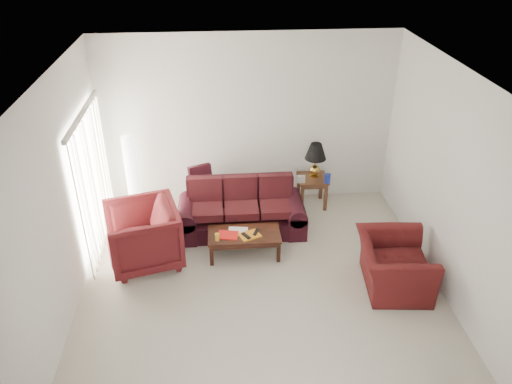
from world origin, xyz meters
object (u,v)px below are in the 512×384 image
(floor_lamp, at_px, (133,177))
(armchair_right, at_px, (394,265))
(armchair_left, at_px, (143,235))
(sofa, at_px, (241,209))
(end_table, at_px, (312,191))
(coffee_table, at_px, (244,244))

(floor_lamp, height_order, armchair_right, floor_lamp)
(armchair_left, xyz_separation_m, armchair_right, (3.52, -0.84, -0.12))
(floor_lamp, distance_m, armchair_left, 1.38)
(sofa, bearing_deg, floor_lamp, 164.06)
(floor_lamp, bearing_deg, armchair_left, -77.63)
(sofa, height_order, end_table, sofa)
(armchair_left, bearing_deg, end_table, 102.75)
(coffee_table, bearing_deg, sofa, 98.75)
(sofa, xyz_separation_m, armchair_left, (-1.49, -0.71, 0.05))
(floor_lamp, bearing_deg, coffee_table, -35.22)
(end_table, xyz_separation_m, armchair_right, (0.73, -2.28, 0.08))
(armchair_right, bearing_deg, coffee_table, 71.53)
(armchair_right, bearing_deg, sofa, 58.09)
(coffee_table, bearing_deg, floor_lamp, 153.05)
(floor_lamp, relative_size, coffee_table, 1.38)
(armchair_right, bearing_deg, floor_lamp, 65.94)
(armchair_left, relative_size, coffee_table, 0.95)
(armchair_left, xyz_separation_m, coffee_table, (1.49, 0.06, -0.28))
(sofa, distance_m, end_table, 1.49)
(sofa, height_order, armchair_right, sofa)
(armchair_left, relative_size, armchair_right, 0.95)
(end_table, distance_m, coffee_table, 1.89)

